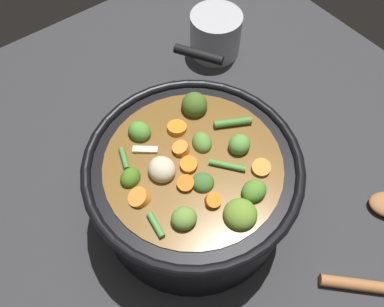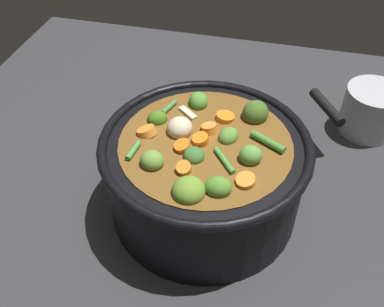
{
  "view_description": "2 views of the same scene",
  "coord_description": "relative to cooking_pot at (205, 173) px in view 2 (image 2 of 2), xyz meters",
  "views": [
    {
      "loc": [
        -0.21,
        0.16,
        0.58
      ],
      "look_at": [
        0.02,
        -0.01,
        0.13
      ],
      "focal_mm": 36.14,
      "sensor_mm": 36.0,
      "label": 1
    },
    {
      "loc": [
        -0.44,
        -0.09,
        0.54
      ],
      "look_at": [
        -0.01,
        0.02,
        0.12
      ],
      "focal_mm": 40.59,
      "sensor_mm": 36.0,
      "label": 2
    }
  ],
  "objects": [
    {
      "name": "ground_plane",
      "position": [
        0.0,
        0.0,
        -0.07
      ],
      "size": [
        1.1,
        1.1,
        0.0
      ],
      "primitive_type": "plane",
      "color": "#2D2D30"
    },
    {
      "name": "cooking_pot",
      "position": [
        0.0,
        0.0,
        0.0
      ],
      "size": [
        0.3,
        0.3,
        0.16
      ],
      "color": "black",
      "rests_on": "ground_plane"
    },
    {
      "name": "small_saucepan",
      "position": [
        0.26,
        -0.26,
        -0.03
      ],
      "size": [
        0.15,
        0.17,
        0.09
      ],
      "color": "#ADADB2",
      "rests_on": "ground_plane"
    }
  ]
}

